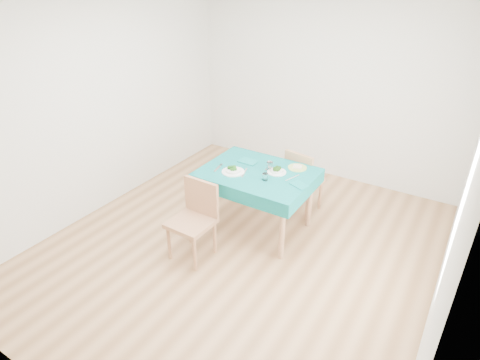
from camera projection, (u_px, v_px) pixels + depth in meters
The scene contains 16 objects.
room_shell at pixel (240, 135), 3.93m from camera, with size 4.02×4.52×2.73m.
table at pixel (257, 200), 4.71m from camera, with size 1.24×0.94×0.76m, color #096463.
chair_near at pixel (190, 214), 4.16m from camera, with size 0.43×0.47×1.07m, color #A1704C.
chair_far at pixel (305, 176), 5.03m from camera, with size 0.39×0.43×0.97m, color #A1704C.
bowl_near at pixel (233, 169), 4.50m from camera, with size 0.26×0.26×0.08m, color white, non-canonical shape.
bowl_far at pixel (277, 170), 4.50m from camera, with size 0.22×0.22×0.07m, color white, non-canonical shape.
fork_near at pixel (218, 168), 4.61m from camera, with size 0.03×0.20×0.00m, color silver.
knife_near at pixel (244, 173), 4.51m from camera, with size 0.02×0.23×0.00m, color silver.
fork_far at pixel (269, 167), 4.63m from camera, with size 0.02×0.18×0.00m, color silver.
knife_far at pixel (292, 178), 4.40m from camera, with size 0.02×0.22×0.00m, color silver.
napkin_near at pixel (248, 161), 4.76m from camera, with size 0.22×0.15×0.01m, color #0D6F6C.
napkin_far at pixel (300, 185), 4.25m from camera, with size 0.18×0.13×0.01m, color #0D6F6C.
tumbler_center at pixel (270, 166), 4.56m from camera, with size 0.07×0.07×0.10m, color white.
tumbler_side at pixel (265, 177), 4.34m from camera, with size 0.06×0.06×0.08m, color white.
side_plate at pixel (297, 168), 4.61m from camera, with size 0.22×0.22×0.01m, color #ACC35F.
bread_slice at pixel (297, 167), 4.60m from camera, with size 0.10×0.10×0.01m, color beige.
Camera 1 is at (1.94, -3.12, 2.81)m, focal length 30.00 mm.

